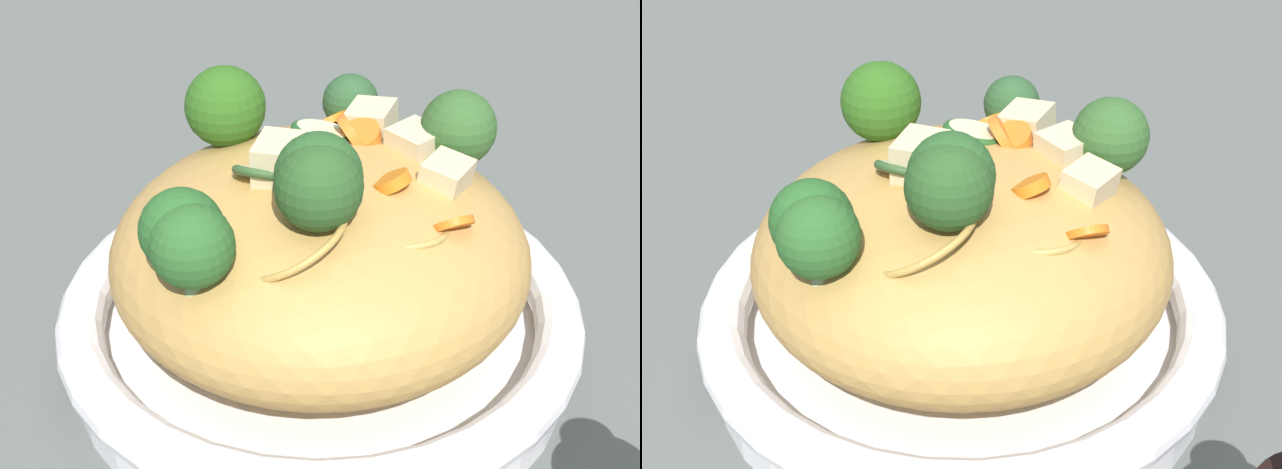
% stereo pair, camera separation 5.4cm
% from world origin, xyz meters
% --- Properties ---
extents(ground_plane, '(3.00, 3.00, 0.00)m').
position_xyz_m(ground_plane, '(0.00, 0.00, 0.00)').
color(ground_plane, '#535954').
extents(serving_bowl, '(0.32, 0.32, 0.05)m').
position_xyz_m(serving_bowl, '(0.00, 0.00, 0.03)').
color(serving_bowl, white).
rests_on(serving_bowl, ground_plane).
extents(noodle_heap, '(0.25, 0.25, 0.12)m').
position_xyz_m(noodle_heap, '(-0.00, 0.00, 0.08)').
color(noodle_heap, '#BA8C46').
rests_on(noodle_heap, serving_bowl).
extents(broccoli_florets, '(0.22, 0.22, 0.08)m').
position_xyz_m(broccoli_florets, '(0.02, 0.00, 0.14)').
color(broccoli_florets, '#8EAF74').
rests_on(broccoli_florets, serving_bowl).
extents(carrot_coins, '(0.07, 0.17, 0.04)m').
position_xyz_m(carrot_coins, '(-0.03, -0.03, 0.13)').
color(carrot_coins, orange).
rests_on(carrot_coins, serving_bowl).
extents(zucchini_slices, '(0.09, 0.10, 0.02)m').
position_xyz_m(zucchini_slices, '(0.01, -0.03, 0.13)').
color(zucchini_slices, beige).
rests_on(zucchini_slices, serving_bowl).
extents(chicken_chunks, '(0.13, 0.12, 0.04)m').
position_xyz_m(chicken_chunks, '(-0.03, -0.02, 0.13)').
color(chicken_chunks, beige).
rests_on(chicken_chunks, serving_bowl).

